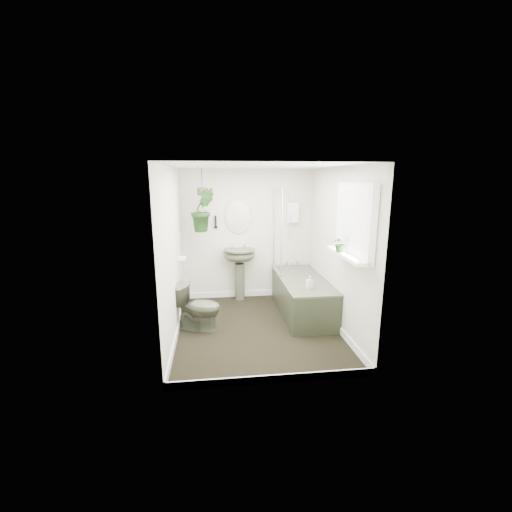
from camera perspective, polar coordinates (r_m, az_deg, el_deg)
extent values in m
cube|color=black|center=(5.13, 0.21, -12.00)|extent=(2.30, 2.80, 0.02)
cube|color=white|center=(4.65, 0.23, 14.87)|extent=(2.30, 2.80, 0.02)
cube|color=white|center=(6.13, -1.44, 3.54)|extent=(2.30, 0.02, 2.30)
cube|color=white|center=(3.41, 3.21, -4.22)|extent=(2.30, 0.02, 2.30)
cube|color=white|center=(4.76, -13.78, 0.39)|extent=(0.02, 2.80, 2.30)
cube|color=white|center=(5.03, 13.44, 1.09)|extent=(0.02, 2.80, 2.30)
cube|color=white|center=(5.11, 0.21, -11.39)|extent=(2.30, 2.80, 0.10)
cube|color=white|center=(6.14, 6.11, 7.25)|extent=(0.20, 0.10, 0.35)
ellipsoid|color=beige|center=(6.03, -2.94, 6.73)|extent=(0.46, 0.03, 0.62)
cylinder|color=black|center=(6.02, -6.74, 5.68)|extent=(0.04, 0.04, 0.22)
cylinder|color=white|center=(5.48, -12.20, -0.56)|extent=(0.11, 0.11, 0.11)
cube|color=white|center=(4.29, 16.14, 5.68)|extent=(0.08, 1.00, 0.90)
cube|color=white|center=(4.33, 14.94, 0.18)|extent=(0.18, 1.00, 0.04)
cube|color=white|center=(4.27, 15.58, 5.69)|extent=(0.01, 0.86, 0.76)
imported|color=#444938|center=(5.05, -9.63, -8.35)|extent=(0.74, 0.56, 0.67)
imported|color=black|center=(4.38, 13.95, 2.08)|extent=(0.21, 0.18, 0.22)
imported|color=black|center=(5.59, -8.85, 7.61)|extent=(0.45, 0.40, 0.70)
imported|color=black|center=(5.04, 8.91, -4.31)|extent=(0.10, 0.10, 0.19)
cylinder|color=#483D28|center=(5.57, -8.95, 10.59)|extent=(0.16, 0.16, 0.12)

